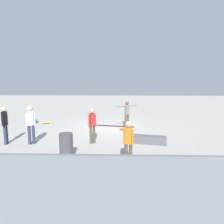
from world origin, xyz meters
name	(u,v)px	position (x,y,z in m)	size (l,w,h in m)	color
ground_plane	(108,128)	(0.00, 0.00, 0.00)	(60.00, 60.00, 0.00)	#ADA89E
grind_rail	(112,124)	(-0.25, -0.49, 0.15)	(2.80, 0.69, 0.35)	black
skate_ledge	(147,139)	(-1.95, 3.02, 0.18)	(1.73, 0.40, 0.37)	#595960
skater_main	(127,112)	(-1.16, 0.06, 0.98)	(1.23, 0.73, 1.69)	brown
skateboard_main	(125,128)	(-1.02, 0.31, 0.07)	(0.65, 0.75, 0.09)	orange
bystander_white_shirt	(31,123)	(3.33, 3.25, 0.99)	(0.39, 0.29, 1.75)	#2D3351
bystander_red_shirt	(92,124)	(0.57, 3.07, 0.92)	(0.35, 0.28, 1.63)	brown
bystander_black_shirt	(5,123)	(4.49, 3.29, 0.98)	(0.25, 0.40, 1.73)	#2D3351
bystander_orange_shirt	(128,141)	(-0.95, 5.48, 0.87)	(0.35, 0.21, 1.54)	brown
loose_skateboard_teal	(36,121)	(5.23, -1.72, 0.07)	(0.58, 0.79, 0.09)	teal
loose_skateboard_yellow	(47,123)	(4.25, -1.09, 0.07)	(0.82, 0.42, 0.09)	yellow
trash_bin	(66,146)	(1.28, 4.96, 0.49)	(0.49, 0.49, 0.97)	#47474C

